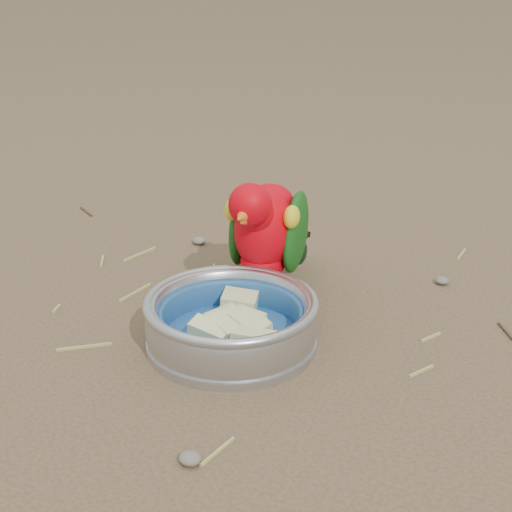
% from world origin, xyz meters
% --- Properties ---
extents(ground, '(60.00, 60.00, 0.00)m').
position_xyz_m(ground, '(0.00, 0.00, 0.00)').
color(ground, brown).
extents(food_bowl, '(0.20, 0.20, 0.02)m').
position_xyz_m(food_bowl, '(0.03, -0.00, 0.01)').
color(food_bowl, '#B2B2BA').
rests_on(food_bowl, ground).
extents(bowl_wall, '(0.20, 0.20, 0.04)m').
position_xyz_m(bowl_wall, '(0.03, -0.00, 0.04)').
color(bowl_wall, '#B2B2BA').
rests_on(bowl_wall, food_bowl).
extents(fruit_wedges, '(0.12, 0.12, 0.03)m').
position_xyz_m(fruit_wedges, '(0.03, -0.00, 0.03)').
color(fruit_wedges, beige).
rests_on(fruit_wedges, food_bowl).
extents(lory_parrot, '(0.11, 0.21, 0.17)m').
position_xyz_m(lory_parrot, '(0.02, 0.13, 0.08)').
color(lory_parrot, red).
rests_on(lory_parrot, ground).
extents(ground_debris, '(0.90, 0.80, 0.01)m').
position_xyz_m(ground_debris, '(0.02, 0.07, 0.00)').
color(ground_debris, tan).
rests_on(ground_debris, ground).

